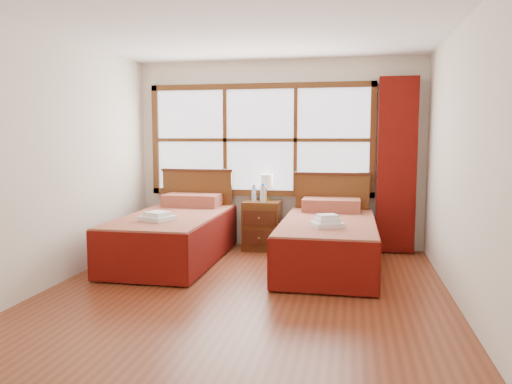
# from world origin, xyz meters

# --- Properties ---
(floor) EXTENTS (4.50, 4.50, 0.00)m
(floor) POSITION_xyz_m (0.00, 0.00, 0.00)
(floor) COLOR brown
(floor) RESTS_ON ground
(ceiling) EXTENTS (4.50, 4.50, 0.00)m
(ceiling) POSITION_xyz_m (0.00, 0.00, 2.60)
(ceiling) COLOR white
(ceiling) RESTS_ON wall_back
(wall_back) EXTENTS (4.00, 0.00, 4.00)m
(wall_back) POSITION_xyz_m (0.00, 2.25, 1.30)
(wall_back) COLOR silver
(wall_back) RESTS_ON floor
(wall_left) EXTENTS (0.00, 4.50, 4.50)m
(wall_left) POSITION_xyz_m (-2.00, 0.00, 1.30)
(wall_left) COLOR silver
(wall_left) RESTS_ON floor
(wall_right) EXTENTS (0.00, 4.50, 4.50)m
(wall_right) POSITION_xyz_m (2.00, 0.00, 1.30)
(wall_right) COLOR silver
(wall_right) RESTS_ON floor
(window) EXTENTS (3.16, 0.06, 1.56)m
(window) POSITION_xyz_m (-0.25, 2.21, 1.50)
(window) COLOR white
(window) RESTS_ON wall_back
(curtain) EXTENTS (0.50, 0.16, 2.30)m
(curtain) POSITION_xyz_m (1.60, 2.11, 1.17)
(curtain) COLOR #650F0A
(curtain) RESTS_ON wall_back
(bed_left) EXTENTS (1.12, 2.17, 1.09)m
(bed_left) POSITION_xyz_m (-1.15, 1.20, 0.33)
(bed_left) COLOR #411D0D
(bed_left) RESTS_ON floor
(bed_right) EXTENTS (1.10, 2.12, 1.07)m
(bed_right) POSITION_xyz_m (0.76, 1.20, 0.32)
(bed_right) COLOR #411D0D
(bed_right) RESTS_ON floor
(nightstand) EXTENTS (0.50, 0.49, 0.67)m
(nightstand) POSITION_xyz_m (-0.18, 1.99, 0.33)
(nightstand) COLOR #583013
(nightstand) RESTS_ON floor
(towels_left) EXTENTS (0.43, 0.41, 0.10)m
(towels_left) POSITION_xyz_m (-1.17, 0.69, 0.63)
(towels_left) COLOR white
(towels_left) RESTS_ON bed_left
(towels_right) EXTENTS (0.40, 0.38, 0.13)m
(towels_right) POSITION_xyz_m (0.77, 0.74, 0.62)
(towels_right) COLOR white
(towels_right) RESTS_ON bed_right
(lamp) EXTENTS (0.19, 0.19, 0.36)m
(lamp) POSITION_xyz_m (-0.15, 2.13, 0.92)
(lamp) COLOR gold
(lamp) RESTS_ON nightstand
(bottle_near) EXTENTS (0.06, 0.06, 0.23)m
(bottle_near) POSITION_xyz_m (-0.29, 1.98, 0.77)
(bottle_near) COLOR silver
(bottle_near) RESTS_ON nightstand
(bottle_far) EXTENTS (0.07, 0.07, 0.25)m
(bottle_far) POSITION_xyz_m (-0.15, 1.90, 0.78)
(bottle_far) COLOR silver
(bottle_far) RESTS_ON nightstand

